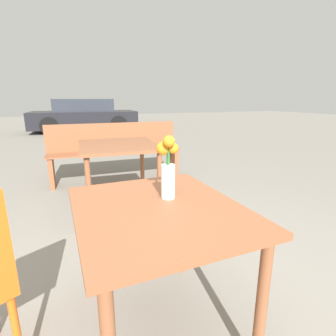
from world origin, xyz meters
The scene contains 6 objects.
ground_plane centered at (0.00, 0.00, 0.00)m, with size 40.00×40.00×0.00m, color gray.
table_front centered at (0.00, 0.00, 0.60)m, with size 0.77×0.90×0.70m.
flower_vase centered at (0.09, 0.08, 0.85)m, with size 0.11×0.11×0.33m.
bench_near centered at (0.38, 2.80, 0.48)m, with size 1.94×0.45×0.85m.
table_back centered at (0.16, 1.57, 0.63)m, with size 0.85×0.94×0.75m.
parked_car centered at (0.63, 9.50, 0.57)m, with size 3.95×2.09×1.19m.
Camera 1 is at (-0.41, -1.09, 1.20)m, focal length 28.00 mm.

